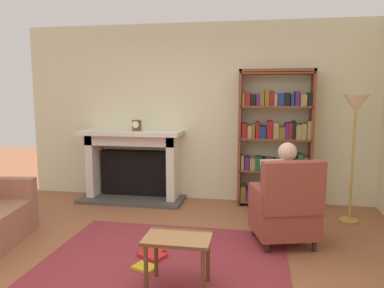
{
  "coord_description": "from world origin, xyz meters",
  "views": [
    {
      "loc": [
        0.89,
        -3.19,
        1.67
      ],
      "look_at": [
        0.1,
        1.2,
        1.05
      ],
      "focal_mm": 35.12,
      "sensor_mm": 36.0,
      "label": 1
    }
  ],
  "objects_px": {
    "mantel_clock": "(137,125)",
    "side_table": "(178,245)",
    "fireplace": "(134,163)",
    "armchair_reading": "(286,208)",
    "seated_reader": "(283,188)",
    "floor_lamp": "(355,115)",
    "bookshelf": "(276,142)"
  },
  "relations": [
    {
      "from": "mantel_clock",
      "to": "bookshelf",
      "type": "distance_m",
      "value": 2.07
    },
    {
      "from": "mantel_clock",
      "to": "side_table",
      "type": "xyz_separation_m",
      "value": [
        1.16,
        -2.44,
        -0.78
      ]
    },
    {
      "from": "fireplace",
      "to": "seated_reader",
      "type": "bearing_deg",
      "value": -31.62
    },
    {
      "from": "mantel_clock",
      "to": "seated_reader",
      "type": "distance_m",
      "value": 2.49
    },
    {
      "from": "side_table",
      "to": "mantel_clock",
      "type": "bearing_deg",
      "value": 115.44
    },
    {
      "from": "armchair_reading",
      "to": "floor_lamp",
      "type": "height_order",
      "value": "floor_lamp"
    },
    {
      "from": "bookshelf",
      "to": "seated_reader",
      "type": "relative_size",
      "value": 1.75
    },
    {
      "from": "fireplace",
      "to": "mantel_clock",
      "type": "height_order",
      "value": "mantel_clock"
    },
    {
      "from": "bookshelf",
      "to": "armchair_reading",
      "type": "xyz_separation_m",
      "value": [
        0.07,
        -1.49,
        -0.53
      ]
    },
    {
      "from": "armchair_reading",
      "to": "seated_reader",
      "type": "xyz_separation_m",
      "value": [
        -0.03,
        0.11,
        0.2
      ]
    },
    {
      "from": "fireplace",
      "to": "seated_reader",
      "type": "height_order",
      "value": "seated_reader"
    },
    {
      "from": "mantel_clock",
      "to": "seated_reader",
      "type": "bearing_deg",
      "value": -30.73
    },
    {
      "from": "seated_reader",
      "to": "side_table",
      "type": "xyz_separation_m",
      "value": [
        -0.93,
        -1.2,
        -0.23
      ]
    },
    {
      "from": "fireplace",
      "to": "armchair_reading",
      "type": "xyz_separation_m",
      "value": [
        2.22,
        -1.46,
        -0.15
      ]
    },
    {
      "from": "seated_reader",
      "to": "side_table",
      "type": "height_order",
      "value": "seated_reader"
    },
    {
      "from": "fireplace",
      "to": "mantel_clock",
      "type": "relative_size",
      "value": 9.77
    },
    {
      "from": "bookshelf",
      "to": "floor_lamp",
      "type": "distance_m",
      "value": 1.17
    },
    {
      "from": "fireplace",
      "to": "mantel_clock",
      "type": "bearing_deg",
      "value": -47.07
    },
    {
      "from": "bookshelf",
      "to": "seated_reader",
      "type": "distance_m",
      "value": 1.42
    },
    {
      "from": "side_table",
      "to": "floor_lamp",
      "type": "bearing_deg",
      "value": 47.71
    },
    {
      "from": "fireplace",
      "to": "floor_lamp",
      "type": "distance_m",
      "value": 3.24
    },
    {
      "from": "bookshelf",
      "to": "seated_reader",
      "type": "xyz_separation_m",
      "value": [
        0.03,
        -1.38,
        -0.33
      ]
    },
    {
      "from": "fireplace",
      "to": "seated_reader",
      "type": "xyz_separation_m",
      "value": [
        2.18,
        -1.34,
        0.04
      ]
    },
    {
      "from": "seated_reader",
      "to": "floor_lamp",
      "type": "height_order",
      "value": "floor_lamp"
    },
    {
      "from": "side_table",
      "to": "seated_reader",
      "type": "bearing_deg",
      "value": 52.22
    },
    {
      "from": "fireplace",
      "to": "side_table",
      "type": "height_order",
      "value": "fireplace"
    },
    {
      "from": "armchair_reading",
      "to": "seated_reader",
      "type": "relative_size",
      "value": 0.85
    },
    {
      "from": "fireplace",
      "to": "mantel_clock",
      "type": "xyz_separation_m",
      "value": [
        0.1,
        -0.1,
        0.59
      ]
    },
    {
      "from": "bookshelf",
      "to": "side_table",
      "type": "xyz_separation_m",
      "value": [
        -0.9,
        -2.57,
        -0.57
      ]
    },
    {
      "from": "bookshelf",
      "to": "seated_reader",
      "type": "bearing_deg",
      "value": -88.68
    },
    {
      "from": "seated_reader",
      "to": "floor_lamp",
      "type": "bearing_deg",
      "value": -154.45
    },
    {
      "from": "armchair_reading",
      "to": "fireplace",
      "type": "bearing_deg",
      "value": -49.88
    }
  ]
}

